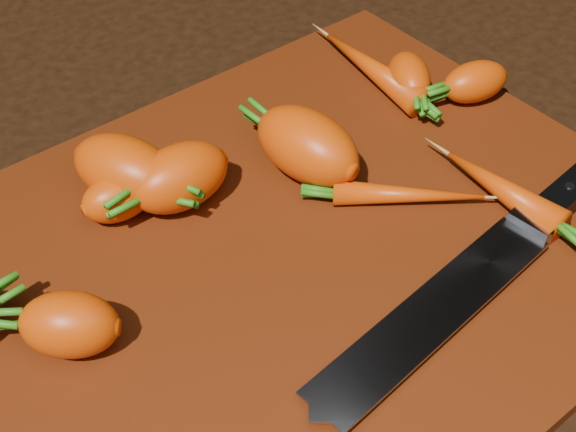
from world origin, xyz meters
TOP-DOWN VIEW (x-y plane):
  - ground at (0.00, 0.00)m, footprint 2.00×2.00m
  - cutting_board at (0.00, 0.00)m, footprint 0.50×0.40m
  - carrot_1 at (-0.16, 0.02)m, footprint 0.07×0.07m
  - carrot_2 at (-0.06, 0.11)m, footprint 0.08×0.10m
  - carrot_3 at (0.05, 0.05)m, footprint 0.06×0.10m
  - carrot_4 at (-0.04, 0.08)m, footprint 0.08×0.05m
  - carrot_5 at (-0.08, 0.10)m, footprint 0.06×0.04m
  - carrot_6 at (0.22, 0.04)m, footprint 0.06×0.05m
  - carrot_7 at (0.17, 0.11)m, footprint 0.04×0.13m
  - carrot_8 at (0.09, -0.02)m, footprint 0.09×0.09m
  - carrot_9 at (0.14, -0.06)m, footprint 0.03×0.10m
  - carrot_10 at (0.18, 0.08)m, footprint 0.06×0.07m
  - knife at (0.04, -0.10)m, footprint 0.33×0.06m

SIDE VIEW (x-z plane):
  - ground at x=0.00m, z-range -0.01..0.00m
  - cutting_board at x=0.00m, z-range 0.00..0.01m
  - knife at x=0.04m, z-range 0.01..0.03m
  - carrot_8 at x=0.09m, z-range 0.01..0.03m
  - carrot_7 at x=0.17m, z-range 0.01..0.04m
  - carrot_9 at x=0.14m, z-range 0.01..0.04m
  - carrot_6 at x=0.22m, z-range 0.01..0.05m
  - carrot_10 at x=0.18m, z-range 0.01..0.05m
  - carrot_5 at x=-0.08m, z-range 0.01..0.05m
  - carrot_1 at x=-0.16m, z-range 0.01..0.05m
  - carrot_4 at x=-0.04m, z-range 0.01..0.06m
  - carrot_2 at x=-0.06m, z-range 0.01..0.06m
  - carrot_3 at x=0.05m, z-range 0.01..0.06m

